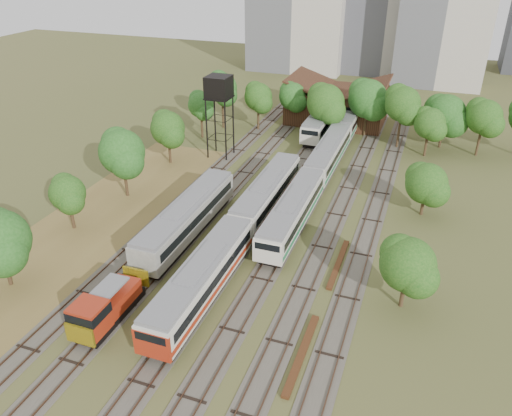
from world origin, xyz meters
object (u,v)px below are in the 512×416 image
at_px(shunter_locomotive, 104,309).
at_px(railcar_red_set, 239,230).
at_px(railcar_green_set, 328,154).
at_px(water_tower, 219,89).

bearing_deg(shunter_locomotive, railcar_red_set, 67.50).
height_order(railcar_red_set, shunter_locomotive, railcar_red_set).
height_order(railcar_green_set, shunter_locomotive, railcar_green_set).
height_order(railcar_red_set, railcar_green_set, railcar_red_set).
bearing_deg(shunter_locomotive, railcar_green_set, 75.07).
xyz_separation_m(railcar_green_set, water_tower, (-15.54, -1.09, 7.81)).
distance_m(railcar_red_set, water_tower, 25.97).
bearing_deg(railcar_red_set, shunter_locomotive, -112.50).
bearing_deg(water_tower, railcar_red_set, -62.26).
distance_m(railcar_red_set, railcar_green_set, 23.37).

